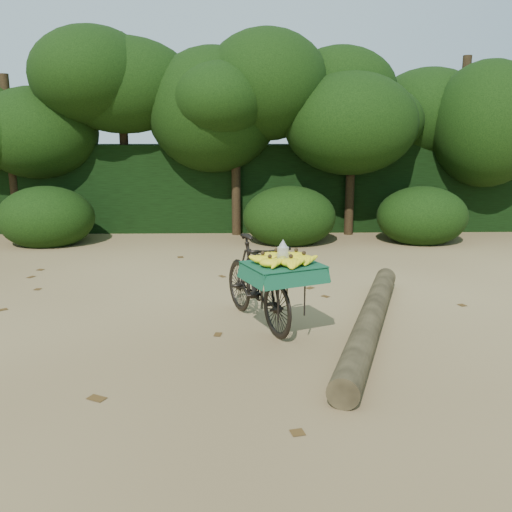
{
  "coord_description": "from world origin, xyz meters",
  "views": [
    {
      "loc": [
        0.62,
        -5.7,
        1.98
      ],
      "look_at": [
        0.75,
        -0.5,
        0.82
      ],
      "focal_mm": 38.0,
      "sensor_mm": 36.0,
      "label": 1
    }
  ],
  "objects": [
    {
      "name": "ground",
      "position": [
        0.0,
        0.0,
        0.0
      ],
      "size": [
        80.0,
        80.0,
        0.0
      ],
      "primitive_type": "plane",
      "color": "tan",
      "rests_on": "ground"
    },
    {
      "name": "vendor_bicycle",
      "position": [
        0.78,
        -0.18,
        0.49
      ],
      "size": [
        1.17,
        1.75,
        0.95
      ],
      "rotation": [
        0.0,
        0.0,
        0.4
      ],
      "color": "black",
      "rests_on": "ground"
    },
    {
      "name": "fallen_log",
      "position": [
        1.95,
        -0.4,
        0.13
      ],
      "size": [
        1.43,
        3.42,
        0.26
      ],
      "primitive_type": "cylinder",
      "rotation": [
        1.57,
        0.0,
        -0.34
      ],
      "color": "brown",
      "rests_on": "ground"
    },
    {
      "name": "hedge_backdrop",
      "position": [
        0.0,
        6.3,
        0.9
      ],
      "size": [
        26.0,
        1.8,
        1.8
      ],
      "primitive_type": "cube",
      "color": "black",
      "rests_on": "ground"
    },
    {
      "name": "tree_row",
      "position": [
        -0.65,
        5.5,
        2.0
      ],
      "size": [
        14.5,
        2.0,
        4.0
      ],
      "primitive_type": null,
      "color": "black",
      "rests_on": "ground"
    },
    {
      "name": "bush_clumps",
      "position": [
        0.5,
        4.3,
        0.45
      ],
      "size": [
        8.8,
        1.7,
        0.9
      ],
      "primitive_type": null,
      "color": "black",
      "rests_on": "ground"
    },
    {
      "name": "leaf_litter",
      "position": [
        0.0,
        0.65,
        0.01
      ],
      "size": [
        7.0,
        7.3,
        0.01
      ],
      "primitive_type": null,
      "color": "#493113",
      "rests_on": "ground"
    }
  ]
}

